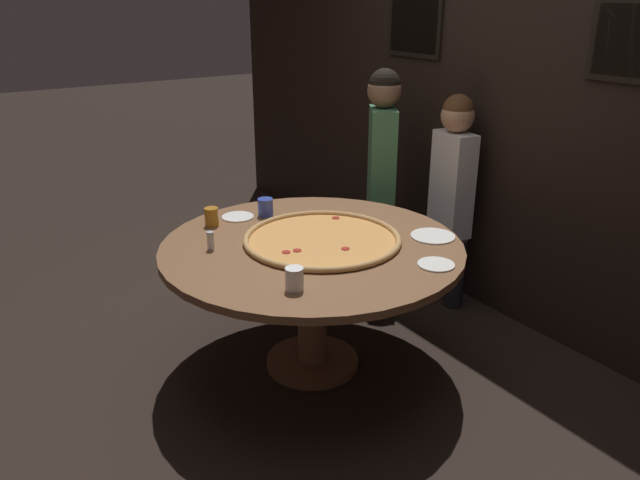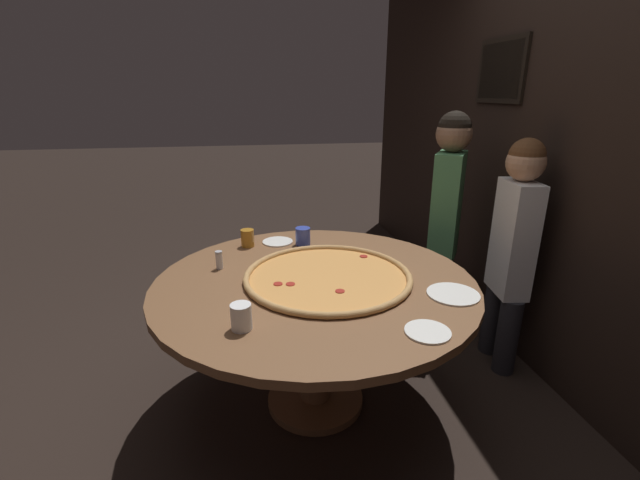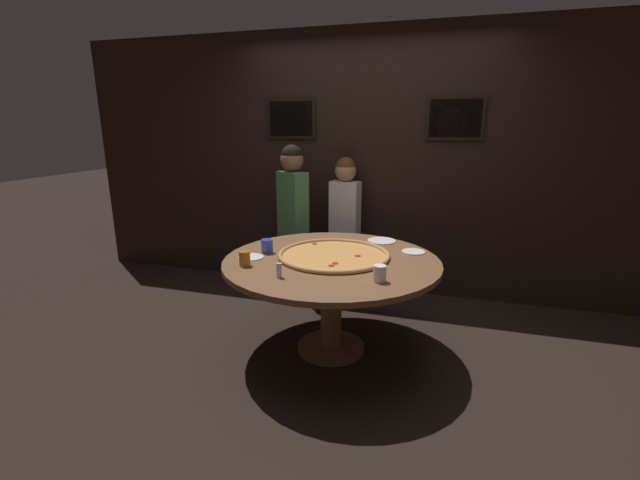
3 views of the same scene
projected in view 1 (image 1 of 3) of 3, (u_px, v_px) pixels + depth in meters
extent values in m
plane|color=black|center=(312.00, 364.00, 3.55)|extent=(24.00, 24.00, 0.00)
cube|color=black|center=(504.00, 110.00, 3.78)|extent=(6.40, 0.06, 2.60)
cube|color=black|center=(414.00, 26.00, 4.21)|extent=(0.52, 0.02, 0.40)
cube|color=slate|center=(414.00, 26.00, 4.21)|extent=(0.46, 0.01, 0.34)
cube|color=black|center=(639.00, 41.00, 2.98)|extent=(0.52, 0.02, 0.40)
cube|color=#936B5B|center=(639.00, 41.00, 2.97)|extent=(0.46, 0.01, 0.34)
cylinder|color=brown|center=(312.00, 247.00, 3.28)|extent=(1.59, 1.59, 0.04)
cylinder|color=brown|center=(312.00, 310.00, 3.42)|extent=(0.16, 0.16, 0.70)
cylinder|color=brown|center=(312.00, 361.00, 3.54)|extent=(0.52, 0.52, 0.04)
cylinder|color=#E0994C|center=(322.00, 240.00, 3.30)|extent=(0.80, 0.80, 0.01)
torus|color=tan|center=(322.00, 239.00, 3.30)|extent=(0.84, 0.84, 0.03)
cylinder|color=#A8281E|center=(345.00, 249.00, 3.17)|extent=(0.04, 0.04, 0.00)
cylinder|color=#A8281E|center=(286.00, 252.00, 3.13)|extent=(0.04, 0.04, 0.00)
cylinder|color=#A8281E|center=(336.00, 218.00, 3.60)|extent=(0.04, 0.04, 0.00)
cylinder|color=#A8281E|center=(297.00, 250.00, 3.15)|extent=(0.04, 0.04, 0.00)
cylinder|color=#BC7A23|center=(212.00, 217.00, 3.51)|extent=(0.08, 0.08, 0.10)
cylinder|color=#384CB7|center=(265.00, 207.00, 3.66)|extent=(0.09, 0.09, 0.11)
cylinder|color=white|center=(294.00, 279.00, 2.75)|extent=(0.08, 0.08, 0.11)
cylinder|color=white|center=(433.00, 236.00, 3.36)|extent=(0.24, 0.24, 0.01)
cylinder|color=white|center=(238.00, 217.00, 3.65)|extent=(0.19, 0.19, 0.01)
cylinder|color=white|center=(436.00, 264.00, 3.02)|extent=(0.18, 0.18, 0.01)
cylinder|color=silver|center=(211.00, 242.00, 3.19)|extent=(0.04, 0.04, 0.08)
cylinder|color=#B7B7BC|center=(210.00, 233.00, 3.17)|extent=(0.04, 0.04, 0.01)
cylinder|color=#232328|center=(380.00, 253.00, 4.38)|extent=(0.19, 0.19, 0.52)
cylinder|color=#232328|center=(377.00, 241.00, 4.60)|extent=(0.19, 0.19, 0.52)
cube|color=#4C8C59|center=(382.00, 162.00, 4.25)|extent=(0.35, 0.31, 0.73)
sphere|color=#8C664C|center=(384.00, 91.00, 4.08)|extent=(0.23, 0.23, 0.23)
sphere|color=black|center=(385.00, 84.00, 4.06)|extent=(0.21, 0.21, 0.21)
cylinder|color=#232328|center=(455.00, 272.00, 4.13)|extent=(0.15, 0.15, 0.48)
cylinder|color=#232328|center=(436.00, 261.00, 4.31)|extent=(0.15, 0.15, 0.48)
cube|color=white|center=(452.00, 184.00, 4.00)|extent=(0.31, 0.20, 0.67)
sphere|color=tan|center=(458.00, 116.00, 3.84)|extent=(0.21, 0.21, 0.21)
sphere|color=brown|center=(458.00, 110.00, 3.82)|extent=(0.19, 0.19, 0.19)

